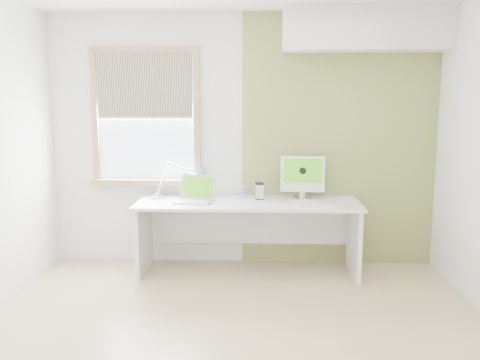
{
  "coord_description": "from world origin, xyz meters",
  "views": [
    {
      "loc": [
        0.16,
        -3.47,
        1.74
      ],
      "look_at": [
        0.0,
        1.05,
        1.0
      ],
      "focal_mm": 37.53,
      "sensor_mm": 36.0,
      "label": 1
    }
  ],
  "objects_px": {
    "imac": "(303,175)",
    "laptop": "(196,195)",
    "external_drive": "(259,191)",
    "desk_lamp": "(192,178)",
    "desk": "(248,219)"
  },
  "relations": [
    {
      "from": "desk",
      "to": "imac",
      "type": "height_order",
      "value": "imac"
    },
    {
      "from": "laptop",
      "to": "imac",
      "type": "bearing_deg",
      "value": 9.47
    },
    {
      "from": "desk_lamp",
      "to": "desk",
      "type": "bearing_deg",
      "value": -17.65
    },
    {
      "from": "external_drive",
      "to": "desk_lamp",
      "type": "bearing_deg",
      "value": 171.92
    },
    {
      "from": "laptop",
      "to": "external_drive",
      "type": "height_order",
      "value": "laptop"
    },
    {
      "from": "desk",
      "to": "imac",
      "type": "bearing_deg",
      "value": 11.58
    },
    {
      "from": "desk",
      "to": "desk_lamp",
      "type": "xyz_separation_m",
      "value": [
        -0.58,
        0.19,
        0.39
      ]
    },
    {
      "from": "desk_lamp",
      "to": "external_drive",
      "type": "relative_size",
      "value": 4.11
    },
    {
      "from": "laptop",
      "to": "external_drive",
      "type": "bearing_deg",
      "value": 13.72
    },
    {
      "from": "external_drive",
      "to": "imac",
      "type": "xyz_separation_m",
      "value": [
        0.44,
        0.02,
        0.16
      ]
    },
    {
      "from": "laptop",
      "to": "imac",
      "type": "height_order",
      "value": "imac"
    },
    {
      "from": "imac",
      "to": "laptop",
      "type": "bearing_deg",
      "value": -170.53
    },
    {
      "from": "desk_lamp",
      "to": "laptop",
      "type": "distance_m",
      "value": 0.29
    },
    {
      "from": "imac",
      "to": "desk",
      "type": "bearing_deg",
      "value": -168.42
    },
    {
      "from": "desk",
      "to": "desk_lamp",
      "type": "distance_m",
      "value": 0.73
    }
  ]
}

